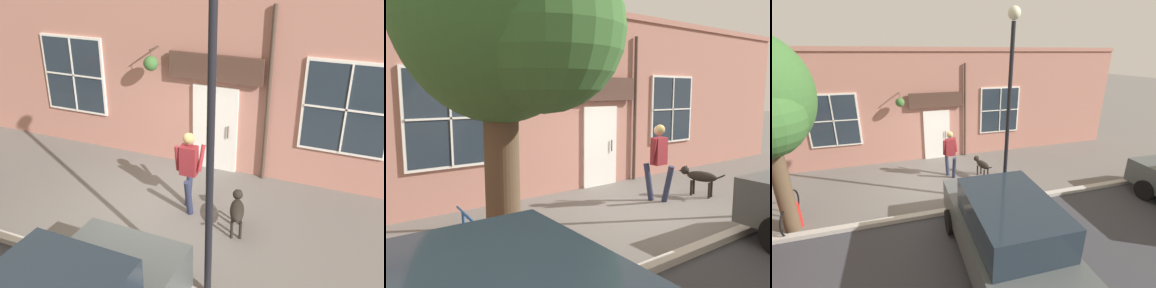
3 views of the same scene
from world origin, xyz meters
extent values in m
plane|color=#66605B|center=(0.00, 0.00, 0.00)|extent=(90.00, 90.00, 0.00)
cube|color=#B2ADA3|center=(2.00, 0.00, 0.06)|extent=(0.20, 28.00, 0.12)
cube|color=#B27566|center=(-2.35, 0.00, 2.20)|extent=(0.30, 18.00, 4.41)
cube|color=#B27566|center=(-2.35, 0.00, 4.49)|extent=(0.42, 18.00, 0.16)
cube|color=white|center=(-2.18, 0.49, 1.05)|extent=(0.10, 1.10, 2.10)
cube|color=#232D38|center=(-2.15, 0.49, 1.00)|extent=(0.03, 0.90, 1.90)
cylinder|color=#47382D|center=(-2.09, 0.84, 1.05)|extent=(0.03, 0.03, 0.30)
cube|color=#4C3328|center=(-2.08, 0.49, 2.55)|extent=(0.08, 2.20, 0.60)
cylinder|color=#47382D|center=(-2.12, 1.72, 1.98)|extent=(0.09, 0.09, 3.97)
cylinder|color=#47382D|center=(-1.96, -0.95, 2.90)|extent=(0.44, 0.04, 0.04)
cylinder|color=#47382D|center=(-1.78, -0.95, 2.72)|extent=(0.01, 0.01, 0.34)
cone|color=#2D2823|center=(-1.78, -0.95, 2.50)|extent=(0.32, 0.32, 0.18)
sphere|color=#3D6B33|center=(-1.78, -0.95, 2.59)|extent=(0.34, 0.34, 0.34)
cube|color=white|center=(-2.18, -3.41, 1.95)|extent=(0.08, 1.82, 2.02)
cube|color=#232D38|center=(-2.15, -3.41, 1.95)|extent=(0.03, 1.70, 1.90)
cube|color=white|center=(-2.13, -3.41, 1.95)|extent=(0.04, 0.04, 1.90)
cube|color=white|center=(-2.13, -3.41, 1.95)|extent=(0.04, 1.70, 0.04)
cube|color=white|center=(-2.18, 3.35, 1.95)|extent=(0.08, 1.82, 2.02)
cube|color=#232D38|center=(-2.15, 3.35, 1.95)|extent=(0.03, 1.70, 1.90)
cube|color=white|center=(-2.13, 3.35, 1.95)|extent=(0.04, 0.04, 1.90)
cube|color=white|center=(-2.13, 3.35, 1.95)|extent=(0.04, 1.70, 0.04)
cylinder|color=#282D47|center=(-0.46, 0.53, 0.42)|extent=(0.30, 0.13, 0.85)
cylinder|color=#282D47|center=(-0.04, 0.69, 0.42)|extent=(0.30, 0.13, 0.85)
cube|color=maroon|center=(-0.25, 0.61, 1.15)|extent=(0.22, 0.34, 0.62)
sphere|color=tan|center=(-0.27, 0.61, 1.62)|extent=(0.23, 0.23, 0.23)
sphere|color=tan|center=(-0.24, 0.61, 1.64)|extent=(0.22, 0.22, 0.22)
cylinder|color=maroon|center=(-0.21, 0.38, 1.18)|extent=(0.16, 0.09, 0.57)
cylinder|color=maroon|center=(-0.35, 0.84, 1.20)|extent=(0.33, 0.09, 0.52)
ellipsoid|color=black|center=(0.10, 1.74, 0.48)|extent=(0.76, 0.45, 0.24)
cylinder|color=black|center=(-0.08, 1.61, 0.19)|extent=(0.06, 0.06, 0.37)
cylinder|color=black|center=(-0.12, 1.77, 0.19)|extent=(0.06, 0.06, 0.37)
cylinder|color=black|center=(0.33, 1.72, 0.19)|extent=(0.06, 0.06, 0.37)
cylinder|color=black|center=(0.29, 1.88, 0.19)|extent=(0.06, 0.06, 0.37)
sphere|color=black|center=(-0.30, 1.64, 0.58)|extent=(0.20, 0.20, 0.20)
cone|color=black|center=(-0.41, 1.61, 0.56)|extent=(0.12, 0.11, 0.09)
cone|color=black|center=(-0.28, 1.59, 0.67)|extent=(0.06, 0.06, 0.07)
cone|color=black|center=(-0.30, 1.69, 0.67)|extent=(0.06, 0.06, 0.07)
cylinder|color=black|center=(0.53, 1.86, 0.53)|extent=(0.21, 0.09, 0.14)
cylinder|color=brown|center=(1.56, -4.06, 1.31)|extent=(0.38, 0.38, 2.62)
torus|color=black|center=(0.69, -4.25, 0.33)|extent=(0.71, 0.09, 0.70)
torus|color=black|center=(1.72, -4.11, 0.33)|extent=(0.71, 0.09, 0.70)
cylinder|color=#1E4C8C|center=(1.21, -4.18, 0.53)|extent=(0.97, 0.17, 0.24)
cylinder|color=#1E4C8C|center=(1.39, -4.15, 0.67)|extent=(0.25, 0.07, 0.47)
cylinder|color=#1E4C8C|center=(1.16, -4.18, 0.85)|extent=(0.82, 0.14, 0.20)
cylinder|color=#1E4C8C|center=(0.77, -4.24, 0.65)|extent=(0.09, 0.05, 0.58)
cylinder|color=#1E4C8C|center=(0.73, -4.24, 0.95)|extent=(0.46, 0.06, 0.03)
ellipsoid|color=black|center=(1.39, -4.15, 0.93)|extent=(0.26, 0.13, 0.11)
cube|color=#474C4C|center=(4.18, 0.70, 0.69)|extent=(4.34, 1.86, 0.76)
cube|color=#1E2833|center=(4.40, 0.70, 1.41)|extent=(2.27, 1.60, 0.68)
cylinder|color=black|center=(2.83, -0.14, 0.31)|extent=(0.62, 0.20, 0.62)
cylinder|color=black|center=(2.87, 1.61, 0.31)|extent=(0.62, 0.20, 0.62)
cylinder|color=black|center=(2.99, 6.07, 0.31)|extent=(0.62, 0.20, 0.62)
cylinder|color=black|center=(1.84, 1.80, 2.55)|extent=(0.11, 0.11, 5.10)
sphere|color=beige|center=(1.84, 1.80, 5.28)|extent=(0.32, 0.32, 0.32)
cylinder|color=red|center=(1.49, -3.94, 0.31)|extent=(0.20, 0.20, 0.62)
sphere|color=red|center=(1.49, -3.94, 0.67)|extent=(0.20, 0.20, 0.20)
cylinder|color=red|center=(1.61, -3.94, 0.34)|extent=(0.10, 0.07, 0.07)
cylinder|color=red|center=(1.37, -3.94, 0.34)|extent=(0.10, 0.07, 0.07)
camera|label=1|loc=(6.69, 3.50, 5.08)|focal=40.00mm
camera|label=2|loc=(5.32, -5.81, 2.45)|focal=35.00mm
camera|label=3|loc=(8.18, -1.33, 4.37)|focal=24.00mm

